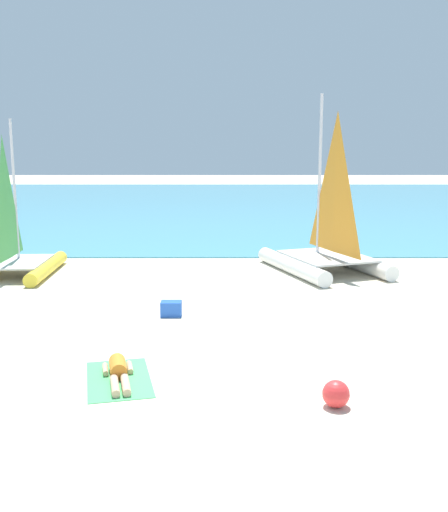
% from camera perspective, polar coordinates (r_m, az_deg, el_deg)
% --- Properties ---
extents(ground_plane, '(120.00, 120.00, 0.00)m').
position_cam_1_polar(ground_plane, '(21.04, 0.01, -0.65)').
color(ground_plane, beige).
extents(ocean_water, '(120.00, 40.00, 0.05)m').
position_cam_1_polar(ocean_water, '(41.67, 0.03, 4.98)').
color(ocean_water, '#4C9EB7').
rests_on(ocean_water, ground).
extents(sailboat_white, '(4.09, 5.03, 5.67)m').
position_cam_1_polar(sailboat_white, '(19.69, 9.69, 0.93)').
color(sailboat_white, white).
rests_on(sailboat_white, ground).
extents(sailboat_yellow, '(2.49, 3.80, 4.88)m').
position_cam_1_polar(sailboat_yellow, '(20.00, -19.29, 0.28)').
color(sailboat_yellow, yellow).
rests_on(sailboat_yellow, ground).
extents(towel_left, '(1.50, 2.10, 0.01)m').
position_cam_1_polar(towel_left, '(11.00, -9.91, -11.43)').
color(towel_left, '#4CB266').
rests_on(towel_left, ground).
extents(sunbather_left, '(0.74, 1.56, 0.30)m').
position_cam_1_polar(sunbather_left, '(11.02, -9.95, -10.69)').
color(sunbather_left, orange).
rests_on(sunbather_left, towel_left).
extents(beach_ball, '(0.44, 0.44, 0.44)m').
position_cam_1_polar(beach_ball, '(9.88, 10.62, -12.74)').
color(beach_ball, red).
rests_on(beach_ball, ground).
extents(cooler_box, '(0.50, 0.36, 0.36)m').
position_cam_1_polar(cooler_box, '(14.62, -4.99, -5.00)').
color(cooler_box, blue).
rests_on(cooler_box, ground).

